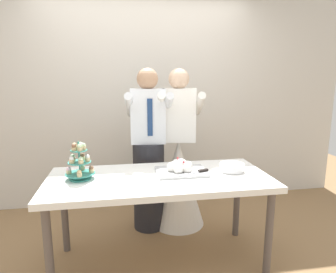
{
  "coord_description": "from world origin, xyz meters",
  "views": [
    {
      "loc": [
        -0.32,
        -2.28,
        1.57
      ],
      "look_at": [
        0.1,
        0.15,
        1.07
      ],
      "focal_mm": 31.65,
      "sensor_mm": 36.0,
      "label": 1
    }
  ],
  "objects_px": {
    "cupcake_stand": "(80,163)",
    "person_groom": "(149,159)",
    "main_cake_tray": "(181,168)",
    "plate_stack": "(232,167)",
    "dessert_table": "(159,185)",
    "person_bride": "(178,172)"
  },
  "relations": [
    {
      "from": "dessert_table",
      "to": "plate_stack",
      "type": "bearing_deg",
      "value": 3.39
    },
    {
      "from": "main_cake_tray",
      "to": "dessert_table",
      "type": "bearing_deg",
      "value": -162.84
    },
    {
      "from": "plate_stack",
      "to": "person_bride",
      "type": "relative_size",
      "value": 0.13
    },
    {
      "from": "person_groom",
      "to": "person_bride",
      "type": "height_order",
      "value": "same"
    },
    {
      "from": "main_cake_tray",
      "to": "plate_stack",
      "type": "bearing_deg",
      "value": -2.84
    },
    {
      "from": "plate_stack",
      "to": "person_bride",
      "type": "height_order",
      "value": "person_bride"
    },
    {
      "from": "dessert_table",
      "to": "person_groom",
      "type": "xyz_separation_m",
      "value": [
        -0.02,
        0.64,
        0.05
      ]
    },
    {
      "from": "main_cake_tray",
      "to": "person_bride",
      "type": "distance_m",
      "value": 0.66
    },
    {
      "from": "cupcake_stand",
      "to": "person_groom",
      "type": "relative_size",
      "value": 0.18
    },
    {
      "from": "main_cake_tray",
      "to": "plate_stack",
      "type": "height_order",
      "value": "main_cake_tray"
    },
    {
      "from": "person_groom",
      "to": "person_bride",
      "type": "xyz_separation_m",
      "value": [
        0.32,
        0.03,
        -0.16
      ]
    },
    {
      "from": "cupcake_stand",
      "to": "plate_stack",
      "type": "distance_m",
      "value": 1.26
    },
    {
      "from": "dessert_table",
      "to": "person_groom",
      "type": "relative_size",
      "value": 1.08
    },
    {
      "from": "dessert_table",
      "to": "person_groom",
      "type": "bearing_deg",
      "value": 91.91
    },
    {
      "from": "dessert_table",
      "to": "main_cake_tray",
      "type": "bearing_deg",
      "value": 17.16
    },
    {
      "from": "cupcake_stand",
      "to": "plate_stack",
      "type": "height_order",
      "value": "cupcake_stand"
    },
    {
      "from": "main_cake_tray",
      "to": "person_bride",
      "type": "height_order",
      "value": "person_bride"
    },
    {
      "from": "cupcake_stand",
      "to": "person_bride",
      "type": "bearing_deg",
      "value": 33.9
    },
    {
      "from": "cupcake_stand",
      "to": "person_bride",
      "type": "relative_size",
      "value": 0.18
    },
    {
      "from": "person_bride",
      "to": "plate_stack",
      "type": "bearing_deg",
      "value": -61.83
    },
    {
      "from": "dessert_table",
      "to": "person_groom",
      "type": "distance_m",
      "value": 0.64
    },
    {
      "from": "main_cake_tray",
      "to": "person_bride",
      "type": "relative_size",
      "value": 0.26
    }
  ]
}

